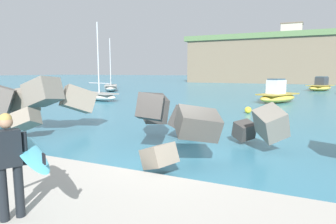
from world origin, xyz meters
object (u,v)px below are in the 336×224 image
(boat_near_left, at_px, (320,86))
(boat_near_centre, at_px, (111,87))
(mooring_buoy_inner, at_px, (248,110))
(station_building_west, at_px, (291,34))
(surfer_with_board, at_px, (15,157))
(boat_mid_left, at_px, (97,96))
(boat_near_right, at_px, (277,95))

(boat_near_left, bearing_deg, boat_near_centre, -153.92)
(mooring_buoy_inner, height_order, station_building_west, station_building_west)
(surfer_with_board, xyz_separation_m, boat_near_left, (6.34, 43.28, -0.66))
(surfer_with_board, distance_m, boat_mid_left, 23.02)
(boat_near_right, distance_m, mooring_buoy_inner, 7.97)
(boat_near_left, distance_m, boat_near_centre, 29.52)
(boat_near_left, xyz_separation_m, boat_mid_left, (-19.70, -24.55, -0.18))
(surfer_with_board, distance_m, boat_near_centre, 36.41)
(mooring_buoy_inner, bearing_deg, boat_mid_left, 168.72)
(boat_mid_left, height_order, station_building_west, station_building_west)
(surfer_with_board, relative_size, boat_near_centre, 0.28)
(boat_near_right, bearing_deg, boat_mid_left, -162.18)
(boat_near_left, height_order, station_building_west, station_building_west)
(station_building_west, bearing_deg, surfer_with_board, -89.87)
(boat_near_centre, relative_size, boat_near_right, 1.49)
(boat_near_centre, height_order, boat_mid_left, boat_near_centre)
(surfer_with_board, xyz_separation_m, boat_near_centre, (-20.17, 30.30, -0.78))
(boat_near_left, relative_size, boat_mid_left, 0.73)
(boat_near_left, bearing_deg, station_building_west, 96.98)
(boat_near_left, height_order, boat_mid_left, boat_mid_left)
(boat_near_right, height_order, boat_mid_left, boat_mid_left)
(boat_near_right, xyz_separation_m, mooring_buoy_inner, (-1.12, -7.88, -0.42))
(boat_near_right, bearing_deg, boat_near_centre, 163.64)
(boat_near_left, bearing_deg, boat_mid_left, -128.74)
(surfer_with_board, height_order, boat_mid_left, boat_mid_left)
(surfer_with_board, bearing_deg, boat_near_right, 84.71)
(boat_near_right, height_order, station_building_west, station_building_west)
(boat_near_right, bearing_deg, surfer_with_board, -95.29)
(surfer_with_board, bearing_deg, boat_near_left, 81.66)
(surfer_with_board, xyz_separation_m, boat_near_right, (2.20, 23.74, -0.64))
(boat_mid_left, bearing_deg, station_building_west, 80.45)
(boat_near_right, relative_size, boat_mid_left, 0.68)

